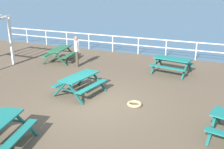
% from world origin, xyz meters
% --- Properties ---
extents(ground_plane, '(30.00, 24.00, 0.20)m').
position_xyz_m(ground_plane, '(0.00, 0.00, -0.10)').
color(ground_plane, brown).
extents(sea_band, '(142.00, 90.00, 0.01)m').
position_xyz_m(sea_band, '(0.00, 52.75, 0.00)').
color(sea_band, '#476B84').
rests_on(sea_band, ground).
extents(seaward_railing, '(23.07, 0.07, 1.08)m').
position_xyz_m(seaward_railing, '(0.00, 7.75, 0.74)').
color(seaward_railing, white).
rests_on(seaward_railing, ground).
extents(picnic_table_near_left, '(1.77, 2.01, 0.80)m').
position_xyz_m(picnic_table_near_left, '(-1.02, 0.60, 0.58)').
color(picnic_table_near_left, '#1E7A70').
rests_on(picnic_table_near_left, ground).
extents(picnic_table_far_left, '(2.02, 1.78, 0.80)m').
position_xyz_m(picnic_table_far_left, '(1.86, 4.74, 0.58)').
color(picnic_table_far_left, '#1E7A70').
rests_on(picnic_table_far_left, ground).
extents(picnic_table_corner, '(1.79, 2.02, 0.80)m').
position_xyz_m(picnic_table_corner, '(-4.50, 4.38, 0.58)').
color(picnic_table_corner, '#286B47').
rests_on(picnic_table_corner, ground).
extents(visitor, '(0.38, 0.45, 1.66)m').
position_xyz_m(visitor, '(-3.08, 3.86, 0.95)').
color(visitor, '#4C4233').
rests_on(visitor, ground).
extents(rope_coil, '(0.55, 0.55, 0.11)m').
position_xyz_m(rope_coil, '(1.38, 0.39, 0.06)').
color(rope_coil, tan).
rests_on(rope_coil, ground).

